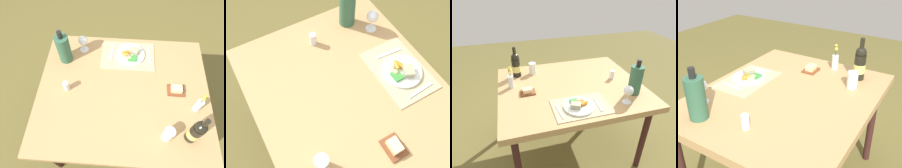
{
  "view_description": "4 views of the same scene",
  "coord_description": "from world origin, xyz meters",
  "views": [
    {
      "loc": [
        0.03,
        0.75,
        2.12
      ],
      "look_at": [
        0.09,
        -0.04,
        0.81
      ],
      "focal_mm": 32.11,
      "sensor_mm": 36.0,
      "label": 1
    },
    {
      "loc": [
        -0.62,
        0.42,
        2.08
      ],
      "look_at": [
        0.04,
        0.05,
        0.85
      ],
      "focal_mm": 40.92,
      "sensor_mm": 36.0,
      "label": 2
    },
    {
      "loc": [
        -0.5,
        -1.51,
        1.7
      ],
      "look_at": [
        -0.07,
        -0.03,
        0.82
      ],
      "focal_mm": 31.34,
      "sensor_mm": 36.0,
      "label": 3
    },
    {
      "loc": [
        1.34,
        0.84,
        1.67
      ],
      "look_at": [
        -0.04,
        0.0,
        0.83
      ],
      "focal_mm": 44.32,
      "sensor_mm": 36.0,
      "label": 4
    }
  ],
  "objects": [
    {
      "name": "ground_plane",
      "position": [
        0.0,
        0.0,
        0.0
      ],
      "size": [
        8.0,
        8.0,
        0.0
      ],
      "primitive_type": "plane",
      "color": "brown"
    },
    {
      "name": "dining_table",
      "position": [
        0.0,
        0.0,
        0.71
      ],
      "size": [
        1.31,
        1.09,
        0.78
      ],
      "color": "tan",
      "rests_on": "ground_plane"
    },
    {
      "name": "placemat",
      "position": [
        -0.03,
        -0.34,
        0.78
      ],
      "size": [
        0.45,
        0.3,
        0.01
      ],
      "primitive_type": "cube",
      "color": "tan",
      "rests_on": "dining_table"
    },
    {
      "name": "dinner_plate",
      "position": [
        -0.05,
        -0.35,
        0.8
      ],
      "size": [
        0.24,
        0.24,
        0.05
      ],
      "color": "white",
      "rests_on": "placemat"
    },
    {
      "name": "fork",
      "position": [
        -0.2,
        -0.37,
        0.79
      ],
      "size": [
        0.03,
        0.18,
        0.0
      ],
      "primitive_type": "cube",
      "rotation": [
        0.0,
        0.0,
        0.07
      ],
      "color": "silver",
      "rests_on": "placemat"
    },
    {
      "name": "knife",
      "position": [
        0.11,
        -0.37,
        0.79
      ],
      "size": [
        0.03,
        0.17,
        0.0
      ],
      "primitive_type": "cube",
      "rotation": [
        0.0,
        0.0,
        -0.08
      ],
      "color": "silver",
      "rests_on": "placemat"
    },
    {
      "name": "butter_dish",
      "position": [
        -0.4,
        -0.03,
        0.8
      ],
      "size": [
        0.13,
        0.1,
        0.05
      ],
      "color": "brown",
      "rests_on": "dining_table"
    },
    {
      "name": "water_tumbler",
      "position": [
        -0.31,
        0.33,
        0.83
      ],
      "size": [
        0.07,
        0.07,
        0.12
      ],
      "color": "silver",
      "rests_on": "dining_table"
    },
    {
      "name": "salt_shaker",
      "position": [
        0.43,
        0.01,
        0.82
      ],
      "size": [
        0.04,
        0.04,
        0.09
      ],
      "primitive_type": "cylinder",
      "color": "white",
      "rests_on": "dining_table"
    },
    {
      "name": "cooler_bottle",
      "position": [
        0.49,
        -0.28,
        0.91
      ],
      "size": [
        0.11,
        0.11,
        0.31
      ],
      "color": "#315F45",
      "rests_on": "dining_table"
    },
    {
      "name": "wine_glass",
      "position": [
        0.36,
        -0.39,
        0.88
      ],
      "size": [
        0.08,
        0.08,
        0.15
      ],
      "color": "white",
      "rests_on": "dining_table"
    }
  ]
}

